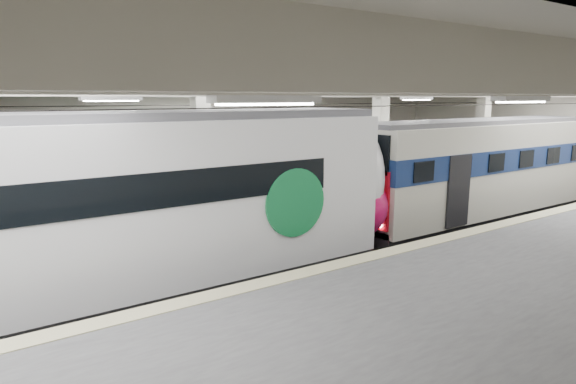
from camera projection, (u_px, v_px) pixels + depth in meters
station_hall at (371, 160)px, 13.46m from camera, size 36.00×24.00×5.75m
modern_emu at (187, 203)px, 12.44m from camera, size 14.51×3.00×4.65m
older_rer at (478, 169)px, 19.20m from camera, size 12.40×2.74×4.14m
far_train at (153, 177)px, 17.45m from camera, size 12.95×3.01×4.16m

